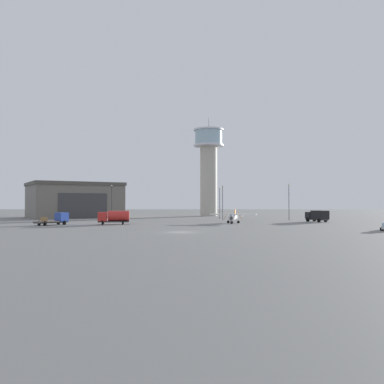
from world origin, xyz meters
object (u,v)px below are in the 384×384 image
truck_fuel_tanker_red (114,217)px  light_post_centre (112,199)px  airplane_white (233,217)px  light_post_east (220,200)px  light_post_north (223,199)px  control_tower (209,164)px  light_post_west (289,199)px  truck_flatbed_blue (56,219)px  truck_box_black (317,216)px

truck_fuel_tanker_red → light_post_centre: (-5.61, 23.82, 4.04)m
airplane_white → light_post_east: 25.19m
airplane_white → light_post_north: size_ratio=1.12×
light_post_north → control_tower: bearing=94.9°
light_post_west → light_post_east: (-18.29, 8.89, -0.39)m
truck_fuel_tanker_red → light_post_west: light_post_west is taller
light_post_north → light_post_centre: 31.13m
truck_flatbed_blue → light_post_north: 44.20m
light_post_east → light_post_west: bearing=-25.9°
control_tower → truck_flatbed_blue: size_ratio=4.88×
truck_box_black → airplane_white: bearing=80.5°
light_post_west → control_tower: bearing=123.1°
airplane_white → truck_box_black: size_ratio=1.66×
truck_fuel_tanker_red → truck_flatbed_blue: (-12.06, -2.12, -0.42)m
airplane_white → truck_fuel_tanker_red: size_ratio=1.54×
light_post_west → light_post_north: size_ratio=1.04×
light_post_east → light_post_centre: light_post_centre is taller
control_tower → truck_box_black: bearing=-58.4°
truck_fuel_tanker_red → light_post_west: (43.43, 20.75, 4.15)m
control_tower → truck_box_black: (25.51, -41.52, -16.91)m
control_tower → truck_flatbed_blue: (-34.71, -54.70, -17.22)m
airplane_white → truck_box_black: 22.32m
truck_fuel_tanker_red → light_post_centre: 24.81m
light_post_west → truck_box_black: bearing=-64.0°
light_post_north → airplane_white: bearing=-85.3°
truck_fuel_tanker_red → light_post_north: bearing=-147.8°
truck_box_black → light_post_west: size_ratio=0.65×
truck_fuel_tanker_red → light_post_north: 33.15m
truck_box_black → light_post_north: (-22.77, 9.90, 4.05)m
control_tower → truck_flatbed_blue: 67.03m
light_post_east → truck_flatbed_blue: bearing=-139.5°
truck_fuel_tanker_red → truck_box_black: size_ratio=1.08×
control_tower → airplane_white: control_tower is taller
airplane_white → light_post_centre: (-32.33, 19.01, 4.26)m
light_post_north → light_post_west: bearing=-0.7°
truck_flatbed_blue → light_post_north: light_post_north is taller
airplane_white → truck_fuel_tanker_red: (-26.72, -4.82, 0.23)m
light_post_east → truck_fuel_tanker_red: bearing=-130.3°
truck_box_black → light_post_north: bearing=40.8°
truck_fuel_tanker_red → light_post_west: 48.31m
truck_fuel_tanker_red → truck_box_black: bearing=-174.4°
airplane_white → light_post_east: light_post_east is taller
airplane_white → light_post_west: bearing=146.9°
light_post_west → light_post_centre: size_ratio=1.02×
control_tower → truck_fuel_tanker_red: control_tower is taller
airplane_white → light_post_east: bearing=-163.1°
light_post_north → light_post_centre: light_post_centre is taller
control_tower → light_post_east: 26.51m
control_tower → truck_fuel_tanker_red: bearing=-113.3°
light_post_west → light_post_east: size_ratio=1.08×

